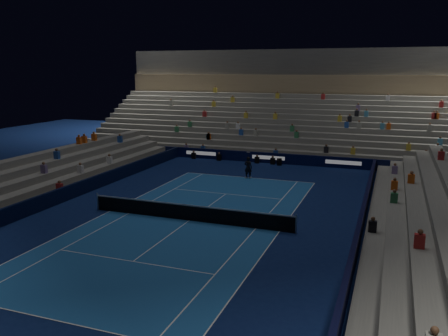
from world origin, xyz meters
TOP-DOWN VIEW (x-y plane):
  - ground at (0.00, 0.00)m, footprint 90.00×90.00m
  - court_surface at (0.00, 0.00)m, footprint 10.97×23.77m
  - sponsor_barrier_far at (0.00, 18.50)m, footprint 44.00×0.25m
  - sponsor_barrier_east at (9.70, 0.00)m, footprint 0.25×37.00m
  - sponsor_barrier_west at (-9.70, 0.00)m, footprint 0.25×37.00m
  - grandstand_main at (0.00, 27.90)m, footprint 44.00×15.20m
  - grandstand_east at (13.17, 0.00)m, footprint 5.00×37.00m
  - grandstand_west at (-13.17, 0.00)m, footprint 5.00×37.00m
  - tennis_net at (0.00, 0.00)m, footprint 12.90×0.10m
  - tennis_player at (0.03, 11.73)m, footprint 0.67×0.45m
  - broadcast_camera at (1.19, 17.86)m, footprint 0.58×0.97m

SIDE VIEW (x-z plane):
  - ground at x=0.00m, z-range 0.00..0.00m
  - court_surface at x=0.00m, z-range 0.00..0.01m
  - broadcast_camera at x=1.19m, z-range 0.01..0.62m
  - sponsor_barrier_far at x=0.00m, z-range 0.00..1.00m
  - sponsor_barrier_east at x=9.70m, z-range 0.00..1.00m
  - sponsor_barrier_west at x=-9.70m, z-range 0.00..1.00m
  - tennis_net at x=0.00m, z-range -0.05..1.05m
  - tennis_player at x=0.03m, z-range 0.00..1.81m
  - grandstand_east at x=13.17m, z-range -0.33..2.17m
  - grandstand_west at x=-13.17m, z-range -0.33..2.17m
  - grandstand_main at x=0.00m, z-range -2.22..8.98m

